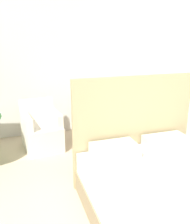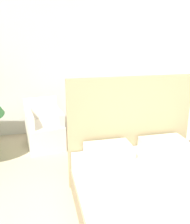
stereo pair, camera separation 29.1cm
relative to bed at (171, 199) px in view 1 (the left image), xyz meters
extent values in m
cube|color=silver|center=(-0.34, 2.93, 1.15)|extent=(10.00, 0.06, 2.90)
cube|color=#8C7A5B|center=(0.00, -0.10, -0.17)|extent=(1.58, 1.95, 0.27)
cube|color=white|center=(0.00, -0.10, 0.09)|extent=(1.55, 1.91, 0.25)
cube|color=tan|center=(0.00, 0.91, 0.41)|extent=(1.62, 0.06, 1.42)
cube|color=beige|center=(-0.36, 0.67, 0.29)|extent=(0.55, 0.34, 0.14)
cube|color=beige|center=(0.36, 0.67, 0.29)|extent=(0.55, 0.34, 0.14)
cube|color=silver|center=(-1.05, 2.23, -0.09)|extent=(0.67, 0.77, 0.43)
cube|color=silver|center=(-1.09, 2.54, 0.32)|extent=(0.59, 0.13, 0.38)
cube|color=silver|center=(-1.29, 2.19, 0.23)|extent=(0.18, 0.63, 0.21)
cube|color=silver|center=(-0.81, 2.26, 0.23)|extent=(0.18, 0.63, 0.21)
cube|color=silver|center=(-0.17, 2.23, -0.09)|extent=(0.67, 0.77, 0.43)
cube|color=silver|center=(-0.13, 2.54, 0.32)|extent=(0.59, 0.13, 0.38)
cube|color=silver|center=(-0.41, 2.26, 0.23)|extent=(0.18, 0.63, 0.21)
cube|color=silver|center=(0.07, 2.20, 0.23)|extent=(0.18, 0.63, 0.21)
camera|label=1|loc=(-1.40, -1.81, 1.62)|focal=40.00mm
camera|label=2|loc=(-1.11, -1.89, 1.62)|focal=40.00mm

